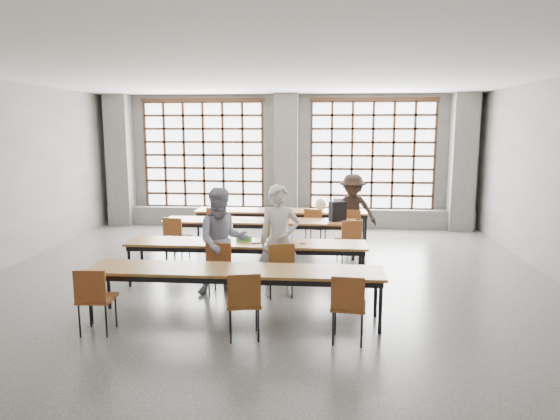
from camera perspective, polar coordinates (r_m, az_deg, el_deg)
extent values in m
plane|color=#464744|center=(8.33, -1.97, -8.92)|extent=(11.00, 11.00, 0.00)
plane|color=silver|center=(7.97, -2.11, 15.74)|extent=(11.00, 11.00, 0.00)
plane|color=#5A5A58|center=(13.42, 0.81, 5.63)|extent=(10.00, 0.00, 10.00)
plane|color=#5A5A58|center=(2.69, -16.54, -9.61)|extent=(10.00, 0.00, 10.00)
cube|color=#545452|center=(14.20, -17.79, 5.39)|extent=(0.60, 0.55, 3.50)
cube|color=#545452|center=(13.14, 0.72, 5.56)|extent=(0.60, 0.55, 3.50)
cube|color=#545452|center=(13.58, 20.11, 5.12)|extent=(0.60, 0.55, 3.50)
cube|color=white|center=(13.74, -8.65, 6.24)|extent=(3.20, 0.02, 2.80)
cube|color=black|center=(13.66, -8.73, 6.22)|extent=(3.20, 0.05, 2.80)
cube|color=black|center=(13.81, -8.58, 0.21)|extent=(3.32, 0.07, 0.10)
cube|color=black|center=(13.66, -8.88, 12.31)|extent=(3.32, 0.07, 0.10)
cube|color=white|center=(13.42, 10.49, 6.12)|extent=(3.20, 0.02, 2.80)
cube|color=black|center=(13.34, 10.52, 6.10)|extent=(3.20, 0.05, 2.80)
cube|color=black|center=(13.49, 10.34, -0.05)|extent=(3.32, 0.07, 0.10)
cube|color=black|center=(13.34, 10.71, 12.33)|extent=(3.32, 0.07, 0.10)
cube|color=#545452|center=(13.40, 0.73, -0.83)|extent=(9.80, 0.35, 0.50)
cube|color=brown|center=(11.60, 0.20, -0.11)|extent=(4.00, 0.70, 0.04)
cube|color=black|center=(11.61, 0.20, -0.41)|extent=(3.90, 0.64, 0.08)
cylinder|color=black|center=(11.69, -9.34, -1.98)|extent=(0.05, 0.05, 0.69)
cylinder|color=black|center=(12.25, -8.68, -1.45)|extent=(0.05, 0.05, 0.69)
cylinder|color=black|center=(11.38, 9.77, -2.30)|extent=(0.05, 0.05, 0.69)
cylinder|color=black|center=(11.95, 9.54, -1.74)|extent=(0.05, 0.05, 0.69)
cube|color=brown|center=(10.36, -2.30, -1.26)|extent=(4.00, 0.70, 0.04)
cube|color=black|center=(10.37, -2.30, -1.58)|extent=(3.90, 0.64, 0.08)
cylinder|color=black|center=(10.57, -12.89, -3.30)|extent=(0.05, 0.05, 0.69)
cylinder|color=black|center=(11.11, -11.99, -2.65)|extent=(0.05, 0.05, 0.69)
cylinder|color=black|center=(10.09, 8.41, -3.75)|extent=(0.05, 0.05, 0.69)
cylinder|color=black|center=(10.65, 8.22, -3.05)|extent=(0.05, 0.05, 0.69)
cube|color=brown|center=(8.37, -3.88, -3.81)|extent=(4.00, 0.70, 0.04)
cube|color=black|center=(8.39, -3.87, -4.21)|extent=(3.90, 0.64, 0.08)
cylinder|color=black|center=(8.69, -16.84, -6.18)|extent=(0.05, 0.05, 0.69)
cylinder|color=black|center=(9.21, -15.51, -5.25)|extent=(0.05, 0.05, 0.69)
cylinder|color=black|center=(8.12, 9.45, -7.00)|extent=(0.05, 0.05, 0.69)
cylinder|color=black|center=(8.67, 9.16, -5.93)|extent=(0.05, 0.05, 0.69)
cube|color=brown|center=(6.82, -5.15, -6.87)|extent=(4.00, 0.70, 0.04)
cube|color=black|center=(6.84, -5.14, -7.35)|extent=(3.90, 0.64, 0.08)
cylinder|color=black|center=(7.25, -20.86, -9.50)|extent=(0.05, 0.05, 0.69)
cylinder|color=black|center=(7.75, -18.99, -8.18)|extent=(0.05, 0.05, 0.69)
cylinder|color=black|center=(6.60, 11.40, -10.90)|extent=(0.05, 0.05, 0.69)
cylinder|color=black|center=(7.15, 10.88, -9.31)|extent=(0.05, 0.05, 0.69)
cube|color=brown|center=(11.31, -7.12, -1.77)|extent=(0.44, 0.44, 0.04)
cube|color=brown|center=(11.08, -7.41, -0.79)|extent=(0.40, 0.05, 0.40)
cylinder|color=black|center=(11.35, -7.10, -2.88)|extent=(0.02, 0.02, 0.45)
cube|color=brown|center=(11.06, 4.10, -1.96)|extent=(0.53, 0.53, 0.04)
cube|color=brown|center=(10.84, 3.78, -0.96)|extent=(0.39, 0.15, 0.40)
cylinder|color=black|center=(11.11, 4.09, -3.10)|extent=(0.02, 0.02, 0.45)
cube|color=brown|center=(11.08, 8.24, -2.02)|extent=(0.48, 0.48, 0.04)
cube|color=brown|center=(10.85, 8.16, -1.03)|extent=(0.40, 0.09, 0.40)
cylinder|color=black|center=(11.13, 8.22, -3.15)|extent=(0.02, 0.02, 0.45)
cube|color=brown|center=(10.21, -11.65, -3.09)|extent=(0.49, 0.49, 0.04)
cube|color=brown|center=(9.99, -12.20, -2.03)|extent=(0.40, 0.10, 0.40)
cylinder|color=black|center=(10.26, -11.60, -4.32)|extent=(0.02, 0.02, 0.45)
cube|color=brown|center=(9.83, -0.38, -3.37)|extent=(0.42, 0.42, 0.04)
cube|color=brown|center=(9.59, -0.49, -2.29)|extent=(0.40, 0.03, 0.40)
cylinder|color=black|center=(9.88, -0.38, -4.64)|extent=(0.02, 0.02, 0.45)
cube|color=brown|center=(9.80, 7.81, -3.49)|extent=(0.51, 0.51, 0.04)
cube|color=brown|center=(9.57, 8.20, -2.41)|extent=(0.39, 0.13, 0.40)
cylinder|color=black|center=(9.86, 7.78, -4.77)|extent=(0.02, 0.02, 0.45)
cube|color=brown|center=(7.96, -6.61, -6.46)|extent=(0.45, 0.45, 0.04)
cube|color=brown|center=(7.72, -7.04, -5.21)|extent=(0.40, 0.06, 0.40)
cylinder|color=black|center=(8.03, -6.58, -8.01)|extent=(0.02, 0.02, 0.45)
cube|color=brown|center=(7.84, -0.11, -6.66)|extent=(0.52, 0.52, 0.04)
cube|color=brown|center=(7.59, 0.20, -5.40)|extent=(0.39, 0.14, 0.40)
cylinder|color=black|center=(7.90, -0.11, -8.23)|extent=(0.02, 0.02, 0.45)
cube|color=brown|center=(6.90, -20.18, -9.48)|extent=(0.44, 0.44, 0.04)
cube|color=brown|center=(6.66, -20.93, -8.14)|extent=(0.40, 0.05, 0.40)
cylinder|color=black|center=(6.97, -20.08, -11.24)|extent=(0.02, 0.02, 0.45)
cube|color=brown|center=(6.35, -4.18, -10.55)|extent=(0.50, 0.50, 0.04)
cube|color=brown|center=(6.09, -4.11, -9.15)|extent=(0.40, 0.11, 0.40)
cylinder|color=black|center=(6.43, -4.16, -12.44)|extent=(0.02, 0.02, 0.45)
cube|color=brown|center=(6.29, 7.82, -10.83)|extent=(0.46, 0.46, 0.04)
cube|color=brown|center=(6.02, 7.76, -9.42)|extent=(0.40, 0.07, 0.40)
cylinder|color=black|center=(6.37, 7.77, -12.73)|extent=(0.02, 0.02, 0.45)
imported|color=silver|center=(7.78, -0.08, -3.54)|extent=(0.72, 0.55, 1.75)
imported|color=#182048|center=(7.91, -6.59, -3.58)|extent=(0.98, 0.86, 1.70)
imported|color=black|center=(11.07, 8.27, -0.12)|extent=(1.13, 0.75, 1.63)
cube|color=silver|center=(8.35, -0.09, -3.61)|extent=(0.44, 0.40, 0.02)
cube|color=black|center=(8.34, -0.13, -3.54)|extent=(0.35, 0.30, 0.00)
cube|color=silver|center=(8.44, 0.45, -2.64)|extent=(0.35, 0.24, 0.26)
cube|color=#8EB4F6|center=(8.43, 0.40, -2.82)|extent=(0.29, 0.19, 0.21)
cube|color=#BBBAC0|center=(11.61, 6.88, -0.02)|extent=(0.40, 0.32, 0.02)
cube|color=black|center=(11.60, 6.87, 0.03)|extent=(0.33, 0.23, 0.00)
cube|color=#BBBAC0|center=(11.73, 6.98, 0.67)|extent=(0.37, 0.13, 0.26)
cube|color=#85A0E7|center=(11.72, 6.97, 0.54)|extent=(0.31, 0.10, 0.21)
ellipsoid|color=white|center=(8.25, 2.64, -3.71)|extent=(0.10, 0.07, 0.04)
cube|color=green|center=(8.44, -4.14, -3.25)|extent=(0.26, 0.15, 0.09)
cube|color=black|center=(8.24, -2.75, -3.81)|extent=(0.14, 0.10, 0.01)
cube|color=white|center=(10.49, -5.52, -1.04)|extent=(0.34, 0.29, 0.00)
cube|color=silver|center=(10.35, -3.99, -1.16)|extent=(0.36, 0.32, 0.00)
cube|color=white|center=(10.34, -1.76, -1.15)|extent=(0.30, 0.21, 0.00)
cube|color=black|center=(10.29, 6.59, -0.13)|extent=(0.37, 0.32, 0.40)
ellipsoid|color=silver|center=(11.58, 4.66, 0.66)|extent=(0.29, 0.25, 0.29)
cube|color=red|center=(6.89, -20.20, -9.09)|extent=(0.21, 0.13, 0.06)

